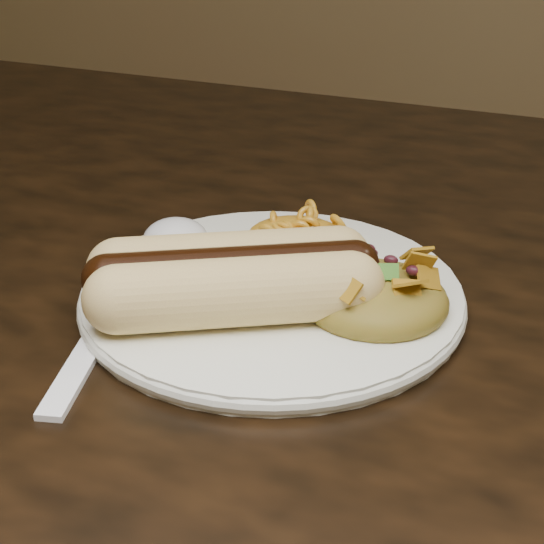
% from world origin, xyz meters
% --- Properties ---
extents(table, '(1.60, 0.90, 0.75)m').
position_xyz_m(table, '(0.00, 0.00, 0.66)').
color(table, black).
rests_on(table, floor).
extents(plate, '(0.31, 0.31, 0.01)m').
position_xyz_m(plate, '(-0.11, -0.03, 0.76)').
color(plate, white).
rests_on(plate, table).
extents(hotdog, '(0.14, 0.13, 0.04)m').
position_xyz_m(hotdog, '(-0.12, -0.07, 0.78)').
color(hotdog, '#F4DE78').
rests_on(hotdog, plate).
extents(mac_and_cheese, '(0.08, 0.07, 0.03)m').
position_xyz_m(mac_and_cheese, '(-0.12, 0.03, 0.78)').
color(mac_and_cheese, gold).
rests_on(mac_and_cheese, plate).
extents(sour_cream, '(0.05, 0.05, 0.03)m').
position_xyz_m(sour_cream, '(-0.19, -0.01, 0.78)').
color(sour_cream, white).
rests_on(sour_cream, plate).
extents(taco_salad, '(0.09, 0.09, 0.04)m').
position_xyz_m(taco_salad, '(-0.04, -0.03, 0.78)').
color(taco_salad, '#C14A22').
rests_on(taco_salad, plate).
extents(fork, '(0.05, 0.13, 0.00)m').
position_xyz_m(fork, '(-0.18, -0.14, 0.75)').
color(fork, white).
rests_on(fork, table).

